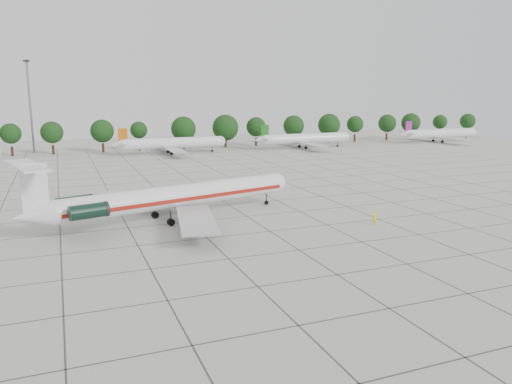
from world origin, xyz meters
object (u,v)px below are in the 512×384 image
at_px(bg_airliner_d, 305,139).
at_px(bg_airliner_e, 440,134).
at_px(ground_crew, 375,218).
at_px(floodlight_mast, 30,101).
at_px(bg_airliner_c, 172,143).
at_px(main_airliner, 166,198).

distance_m(bg_airliner_d, bg_airliner_e, 51.32).
relative_size(ground_crew, floodlight_mast, 0.08).
bearing_deg(bg_airliner_d, bg_airliner_e, -0.24).
bearing_deg(bg_airliner_e, bg_airliner_c, 179.20).
distance_m(bg_airliner_c, bg_airliner_e, 91.81).
xyz_separation_m(main_airliner, bg_airliner_e, (108.43, 71.17, -0.29)).
bearing_deg(ground_crew, bg_airliner_e, -141.49).
bearing_deg(floodlight_mast, main_airliner, -78.01).
height_order(main_airliner, bg_airliner_d, main_airliner).
height_order(bg_airliner_d, bg_airliner_e, same).
relative_size(main_airliner, bg_airliner_c, 1.35).
height_order(main_airliner, ground_crew, main_airliner).
relative_size(ground_crew, bg_airliner_c, 0.07).
distance_m(ground_crew, floodlight_mast, 112.01).
xyz_separation_m(ground_crew, bg_airliner_d, (32.69, 83.21, 1.95)).
distance_m(ground_crew, bg_airliner_e, 118.11).
bearing_deg(main_airliner, floodlight_mast, 87.25).
xyz_separation_m(main_airliner, ground_crew, (24.42, -11.83, -2.24)).
bearing_deg(ground_crew, floodlight_mast, -73.05).
bearing_deg(main_airliner, bg_airliner_e, 18.55).
bearing_deg(bg_airliner_c, bg_airliner_d, -1.51).
height_order(ground_crew, floodlight_mast, floodlight_mast).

